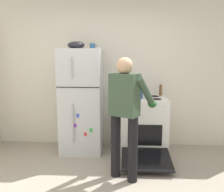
% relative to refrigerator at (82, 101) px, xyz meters
% --- Properties ---
extents(kitchen_wall_back, '(6.00, 0.10, 2.70)m').
position_rel_refrigerator_xyz_m(kitchen_wall_back, '(0.49, 0.38, 0.48)').
color(kitchen_wall_back, silver).
rests_on(kitchen_wall_back, ground).
extents(refrigerator, '(0.68, 0.72, 1.73)m').
position_rel_refrigerator_xyz_m(refrigerator, '(0.00, 0.00, 0.00)').
color(refrigerator, silver).
rests_on(refrigerator, ground).
extents(stove_range, '(0.76, 1.23, 0.94)m').
position_rel_refrigerator_xyz_m(stove_range, '(1.04, -0.02, -0.41)').
color(stove_range, white).
rests_on(stove_range, ground).
extents(person_cook, '(0.67, 0.72, 1.60)m').
position_rel_refrigerator_xyz_m(person_cook, '(0.74, -0.91, 0.09)').
color(person_cook, black).
rests_on(person_cook, ground).
extents(red_pot, '(0.36, 0.26, 0.13)m').
position_rel_refrigerator_xyz_m(red_pot, '(0.88, -0.05, 0.14)').
color(red_pot, '#19479E').
rests_on(red_pot, stove_range).
extents(coffee_mug, '(0.11, 0.08, 0.10)m').
position_rel_refrigerator_xyz_m(coffee_mug, '(0.18, 0.05, 0.92)').
color(coffee_mug, '#2D6093').
rests_on(coffee_mug, refrigerator).
extents(pepper_mill, '(0.05, 0.05, 0.19)m').
position_rel_refrigerator_xyz_m(pepper_mill, '(1.34, 0.20, 0.17)').
color(pepper_mill, brown).
rests_on(pepper_mill, stove_range).
extents(mixing_bowl, '(0.28, 0.28, 0.12)m').
position_rel_refrigerator_xyz_m(mixing_bowl, '(-0.08, 0.00, 0.93)').
color(mixing_bowl, black).
rests_on(mixing_bowl, refrigerator).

